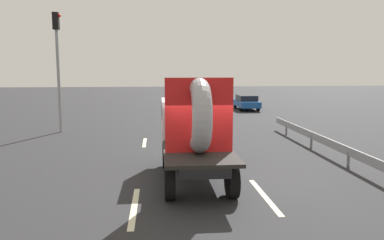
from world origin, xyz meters
TOP-DOWN VIEW (x-y plane):
  - ground_plane at (0.00, 0.00)m, footprint 120.00×120.00m
  - flatbed_truck at (-0.28, 1.29)m, footprint 2.02×5.30m
  - distant_sedan at (3.27, 18.79)m, footprint 1.72×4.02m
  - traffic_light at (-6.74, 10.38)m, footprint 0.42×0.36m
  - guardrail at (5.39, 3.51)m, footprint 0.10×13.24m
  - lane_dash_left_near at (-2.05, -1.50)m, footprint 0.16×2.93m
  - lane_dash_left_far at (-2.05, 6.94)m, footprint 0.16×2.19m
  - lane_dash_right_near at (1.50, -0.99)m, footprint 0.16×2.99m
  - lane_dash_right_far at (1.50, 7.03)m, footprint 0.16×2.82m
  - oncoming_car at (6.06, 20.47)m, footprint 1.62×3.78m

SIDE VIEW (x-z plane):
  - ground_plane at x=0.00m, z-range 0.00..0.00m
  - lane_dash_left_near at x=-2.05m, z-range 0.00..0.01m
  - lane_dash_left_far at x=-2.05m, z-range 0.00..0.01m
  - lane_dash_right_near at x=1.50m, z-range 0.00..0.01m
  - lane_dash_right_far at x=1.50m, z-range 0.00..0.01m
  - guardrail at x=5.39m, z-range 0.17..0.88m
  - oncoming_car at x=6.06m, z-range 0.05..1.28m
  - distant_sedan at x=3.27m, z-range 0.05..1.36m
  - flatbed_truck at x=-0.28m, z-range 0.01..3.27m
  - traffic_light at x=-6.74m, z-range 0.93..7.36m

